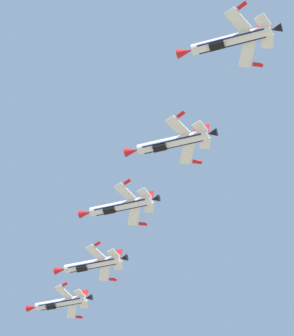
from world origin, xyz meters
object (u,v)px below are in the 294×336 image
fighter_jet_right_wing (119,206)px  fighter_jet_right_outer (229,41)px  fighter_jet_left_wing (91,264)px  fighter_jet_lead (60,303)px  fighter_jet_left_outer (171,142)px

fighter_jet_right_wing → fighter_jet_right_outer: 43.02m
fighter_jet_left_wing → fighter_jet_right_wing: (-0.35, -19.37, 1.26)m
fighter_jet_left_wing → fighter_jet_right_wing: size_ratio=1.00×
fighter_jet_left_wing → fighter_jet_right_outer: bearing=-138.7°
fighter_jet_lead → fighter_jet_right_outer: size_ratio=1.00×
fighter_jet_left_outer → fighter_jet_right_outer: (1.13, -20.99, 3.09)m
fighter_jet_lead → fighter_jet_right_outer: (3.76, -83.19, 0.94)m
fighter_jet_left_outer → fighter_jet_lead: bearing=41.4°
fighter_jet_lead → fighter_jet_left_outer: (2.63, -62.20, -2.15)m
fighter_jet_lead → fighter_jet_right_outer: fighter_jet_right_outer is taller
fighter_jet_lead → fighter_jet_left_wing: size_ratio=1.00×
fighter_jet_lead → fighter_jet_left_wing: bearing=-137.7°
fighter_jet_left_wing → fighter_jet_right_outer: 62.38m
fighter_jet_lead → fighter_jet_left_outer: bearing=-138.6°
fighter_jet_left_outer → fighter_jet_right_outer: 21.25m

